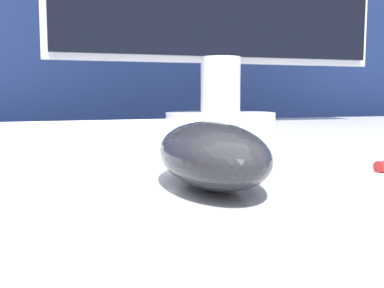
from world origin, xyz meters
The scene contains 3 objects.
partition_panel centered at (0.00, 0.69, 0.69)m, with size 5.00×0.03×1.38m.
computer_mouse_near centered at (0.03, -0.16, 0.76)m, with size 0.07×0.13×0.04m.
keyboard centered at (-0.06, 0.07, 0.76)m, with size 0.44×0.17×0.02m.
Camera 1 is at (-0.06, -0.41, 0.80)m, focal length 42.00 mm.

